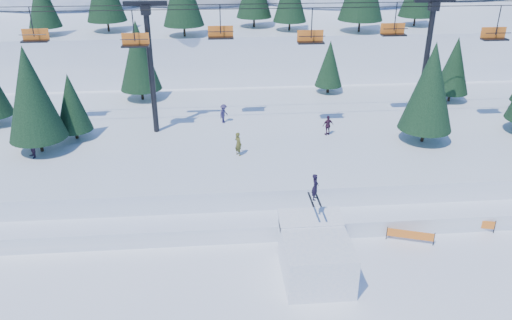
{
  "coord_description": "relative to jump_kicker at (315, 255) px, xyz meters",
  "views": [
    {
      "loc": [
        -4.17,
        -20.57,
        17.69
      ],
      "look_at": [
        -1.86,
        6.0,
        5.2
      ],
      "focal_mm": 35.0,
      "sensor_mm": 36.0,
      "label": 1
    }
  ],
  "objects": [
    {
      "name": "ground",
      "position": [
        -1.04,
        -1.67,
        -1.33
      ],
      "size": [
        160.0,
        160.0,
        0.0
      ],
      "primitive_type": "plane",
      "color": "white",
      "rests_on": "ground"
    },
    {
      "name": "conifer_stand",
      "position": [
        1.9,
        16.87,
        5.44
      ],
      "size": [
        62.2,
        16.48,
        8.48
      ],
      "color": "black",
      "rests_on": "mid_shelf"
    },
    {
      "name": "jump_kicker",
      "position": [
        0.0,
        0.0,
        0.0
      ],
      "size": [
        3.61,
        4.93,
        5.55
      ],
      "color": "white",
      "rests_on": "ground"
    },
    {
      "name": "chairlift",
      "position": [
        0.41,
        16.37,
        8.0
      ],
      "size": [
        46.0,
        3.21,
        10.28
      ],
      "color": "black",
      "rests_on": "mid_shelf"
    },
    {
      "name": "distant_skiers",
      "position": [
        -4.55,
        14.83,
        2.03
      ],
      "size": [
        32.51,
        8.48,
        1.86
      ],
      "color": "#391B31",
      "rests_on": "mid_shelf"
    },
    {
      "name": "mid_shelf",
      "position": [
        -1.04,
        16.33,
        -0.08
      ],
      "size": [
        70.0,
        22.0,
        2.5
      ],
      "primitive_type": "cube",
      "color": "white",
      "rests_on": "ground"
    },
    {
      "name": "berm",
      "position": [
        -1.04,
        6.33,
        -0.78
      ],
      "size": [
        70.0,
        6.0,
        1.1
      ],
      "primitive_type": "cube",
      "color": "white",
      "rests_on": "ground"
    },
    {
      "name": "banner_far",
      "position": [
        10.83,
        3.49,
        -0.79
      ],
      "size": [
        2.78,
        0.74,
        0.9
      ],
      "color": "black",
      "rests_on": "ground"
    },
    {
      "name": "banner_near",
      "position": [
        6.47,
        2.61,
        -0.79
      ],
      "size": [
        2.71,
        0.97,
        0.9
      ],
      "color": "black",
      "rests_on": "ground"
    }
  ]
}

